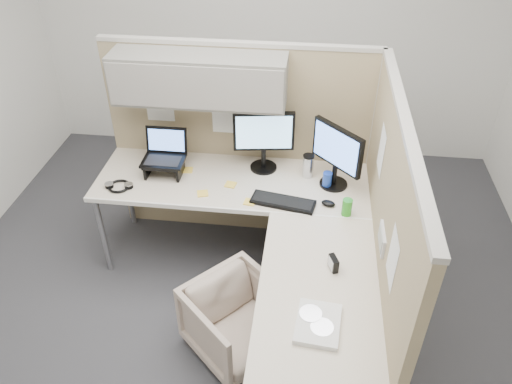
# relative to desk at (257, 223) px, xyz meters

# --- Properties ---
(ground) EXTENTS (4.50, 4.50, 0.00)m
(ground) POSITION_rel_desk_xyz_m (-0.12, -0.13, -0.69)
(ground) COLOR #333337
(ground) RESTS_ON ground
(partition_back) EXTENTS (2.00, 0.36, 1.63)m
(partition_back) POSITION_rel_desk_xyz_m (-0.34, 0.70, 0.41)
(partition_back) COLOR tan
(partition_back) RESTS_ON ground
(partition_right) EXTENTS (0.07, 2.03, 1.63)m
(partition_right) POSITION_rel_desk_xyz_m (0.78, -0.19, 0.13)
(partition_right) COLOR tan
(partition_right) RESTS_ON ground
(desk) EXTENTS (2.00, 1.98, 0.73)m
(desk) POSITION_rel_desk_xyz_m (0.00, 0.00, 0.00)
(desk) COLOR beige
(desk) RESTS_ON ground
(office_chair) EXTENTS (0.76, 0.76, 0.57)m
(office_chair) POSITION_rel_desk_xyz_m (-0.08, -0.47, -0.40)
(office_chair) COLOR #C4AE9B
(office_chair) RESTS_ON ground
(monitor_left) EXTENTS (0.44, 0.20, 0.47)m
(monitor_left) POSITION_rel_desk_xyz_m (-0.02, 0.59, 0.32)
(monitor_left) COLOR black
(monitor_left) RESTS_ON desk
(monitor_right) EXTENTS (0.33, 0.34, 0.47)m
(monitor_right) POSITION_rel_desk_xyz_m (0.50, 0.44, 0.32)
(monitor_right) COLOR black
(monitor_right) RESTS_ON desk
(laptop_station) EXTENTS (0.31, 0.26, 0.32)m
(laptop_station) POSITION_rel_desk_xyz_m (-0.74, 0.46, 0.17)
(laptop_station) COLOR black
(laptop_station) RESTS_ON desk
(keyboard) EXTENTS (0.46, 0.22, 0.02)m
(keyboard) POSITION_rel_desk_xyz_m (0.15, 0.18, 0.05)
(keyboard) COLOR black
(keyboard) RESTS_ON desk
(mouse) EXTENTS (0.11, 0.09, 0.03)m
(mouse) POSITION_rel_desk_xyz_m (0.46, 0.19, 0.06)
(mouse) COLOR black
(mouse) RESTS_ON desk
(travel_mug) EXTENTS (0.08, 0.08, 0.18)m
(travel_mug) POSITION_rel_desk_xyz_m (0.31, 0.53, 0.13)
(travel_mug) COLOR silver
(travel_mug) RESTS_ON desk
(soda_can_green) EXTENTS (0.07, 0.07, 0.12)m
(soda_can_green) POSITION_rel_desk_xyz_m (0.58, 0.11, 0.10)
(soda_can_green) COLOR #268C1E
(soda_can_green) RESTS_ON desk
(soda_can_silver) EXTENTS (0.07, 0.07, 0.12)m
(soda_can_silver) POSITION_rel_desk_xyz_m (0.45, 0.41, 0.10)
(soda_can_silver) COLOR #1E3FA5
(soda_can_silver) RESTS_ON desk
(sticky_note_a) EXTENTS (0.09, 0.09, 0.01)m
(sticky_note_a) POSITION_rel_desk_xyz_m (-0.41, 0.22, 0.05)
(sticky_note_a) COLOR yellow
(sticky_note_a) RESTS_ON desk
(sticky_note_b) EXTENTS (0.09, 0.09, 0.01)m
(sticky_note_b) POSITION_rel_desk_xyz_m (-0.07, 0.16, 0.05)
(sticky_note_b) COLOR yellow
(sticky_note_b) RESTS_ON desk
(sticky_note_c) EXTENTS (0.09, 0.09, 0.01)m
(sticky_note_c) POSITION_rel_desk_xyz_m (-0.59, 0.49, 0.05)
(sticky_note_c) COLOR yellow
(sticky_note_c) RESTS_ON desk
(sticky_note_d) EXTENTS (0.09, 0.09, 0.01)m
(sticky_note_d) POSITION_rel_desk_xyz_m (-0.24, 0.35, 0.05)
(sticky_note_d) COLOR yellow
(sticky_note_d) RESTS_ON desk
(headphones) EXTENTS (0.20, 0.17, 0.03)m
(headphones) POSITION_rel_desk_xyz_m (-1.02, 0.22, 0.06)
(headphones) COLOR black
(headphones) RESTS_ON desk
(paper_stack) EXTENTS (0.25, 0.31, 0.03)m
(paper_stack) POSITION_rel_desk_xyz_m (0.41, -0.83, 0.06)
(paper_stack) COLOR white
(paper_stack) RESTS_ON desk
(desk_clock) EXTENTS (0.06, 0.09, 0.09)m
(desk_clock) POSITION_rel_desk_xyz_m (0.49, -0.41, 0.09)
(desk_clock) COLOR black
(desk_clock) RESTS_ON desk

